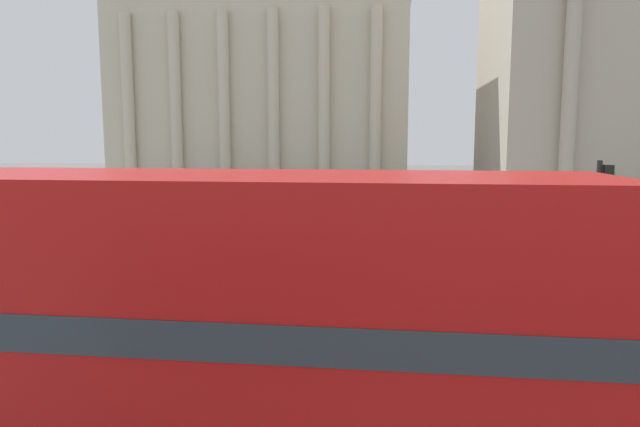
{
  "coord_description": "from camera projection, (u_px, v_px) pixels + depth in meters",
  "views": [
    {
      "loc": [
        -0.87,
        -2.1,
        4.61
      ],
      "look_at": [
        -3.15,
        15.75,
        2.24
      ],
      "focal_mm": 32.0,
      "sensor_mm": 36.0,
      "label": 1
    }
  ],
  "objects": [
    {
      "name": "double_decker_bus",
      "position": [
        166.0,
        311.0,
        7.61
      ],
      "size": [
        11.42,
        2.75,
        4.16
      ],
      "rotation": [
        0.0,
        0.0,
        -0.1
      ],
      "color": "black",
      "rests_on": "ground_plane"
    },
    {
      "name": "traffic_light_mid",
      "position": [
        276.0,
        204.0,
        20.14
      ],
      "size": [
        0.42,
        0.24,
        3.51
      ],
      "color": "black",
      "rests_on": "ground_plane"
    },
    {
      "name": "traffic_light_near",
      "position": [
        599.0,
        224.0,
        12.98
      ],
      "size": [
        0.42,
        0.24,
        4.13
      ],
      "color": "black",
      "rests_on": "ground_plane"
    },
    {
      "name": "plaza_building_left",
      "position": [
        266.0,
        92.0,
        50.39
      ],
      "size": [
        25.23,
        13.27,
        17.48
      ],
      "color": "beige",
      "rests_on": "ground_plane"
    },
    {
      "name": "pedestrian_red",
      "position": [
        420.0,
        207.0,
        30.08
      ],
      "size": [
        0.32,
        0.32,
        1.8
      ],
      "rotation": [
        0.0,
        0.0,
        5.32
      ],
      "color": "#282B33",
      "rests_on": "ground_plane"
    },
    {
      "name": "pedestrian_blue",
      "position": [
        379.0,
        202.0,
        32.94
      ],
      "size": [
        0.32,
        0.32,
        1.71
      ],
      "rotation": [
        0.0,
        0.0,
        3.83
      ],
      "color": "#282B33",
      "rests_on": "ground_plane"
    }
  ]
}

